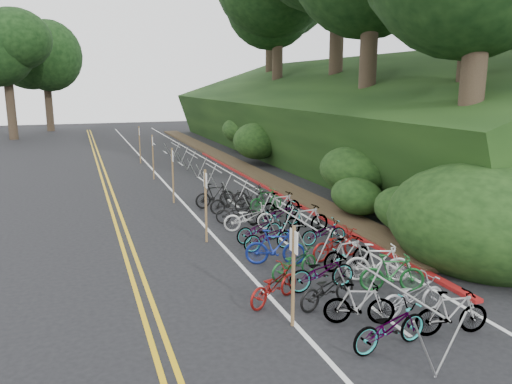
% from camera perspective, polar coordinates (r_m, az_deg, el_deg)
% --- Properties ---
extents(ground, '(120.00, 120.00, 0.00)m').
position_cam_1_polar(ground, '(12.50, -2.62, -12.72)').
color(ground, black).
rests_on(ground, ground).
extents(road_markings, '(7.47, 80.00, 0.01)m').
position_cam_1_polar(road_markings, '(21.94, -8.85, -1.75)').
color(road_markings, gold).
rests_on(road_markings, ground).
extents(red_curb, '(0.25, 28.00, 0.10)m').
position_cam_1_polar(red_curb, '(25.09, 1.71, 0.29)').
color(red_curb, maroon).
rests_on(red_curb, ground).
extents(embankment, '(14.30, 48.14, 9.11)m').
position_cam_1_polar(embankment, '(34.12, 8.85, 7.63)').
color(embankment, black).
rests_on(embankment, ground).
extents(bike_rack_front, '(1.19, 2.89, 1.26)m').
position_cam_1_polar(bike_rack_front, '(10.81, 15.57, -12.06)').
color(bike_rack_front, '#9A9B9C').
rests_on(bike_rack_front, ground).
extents(bike_racks_rest, '(1.14, 23.00, 1.17)m').
position_cam_1_polar(bike_racks_rest, '(25.05, -4.88, 2.10)').
color(bike_racks_rest, '#9A9B9C').
rests_on(bike_racks_rest, ground).
extents(signpost_near, '(0.08, 0.40, 2.32)m').
position_cam_1_polar(signpost_near, '(11.00, 4.29, -8.81)').
color(signpost_near, brown).
rests_on(signpost_near, ground).
extents(signposts_rest, '(0.08, 18.40, 2.50)m').
position_cam_1_polar(signposts_rest, '(25.43, -10.73, 3.40)').
color(signposts_rest, brown).
rests_on(signposts_rest, ground).
extents(bike_front, '(1.37, 1.80, 0.91)m').
position_cam_1_polar(bike_front, '(12.42, 2.04, -10.60)').
color(bike_front, maroon).
rests_on(bike_front, ground).
extents(bike_valet, '(3.28, 14.51, 1.09)m').
position_cam_1_polar(bike_valet, '(15.94, 4.87, -5.22)').
color(bike_valet, slate).
rests_on(bike_valet, ground).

